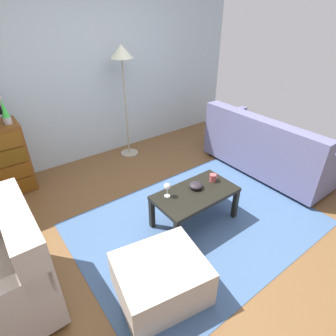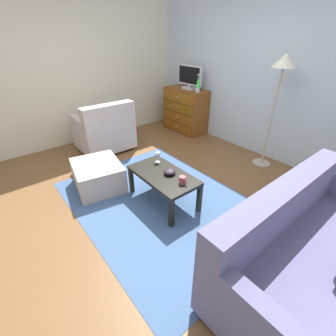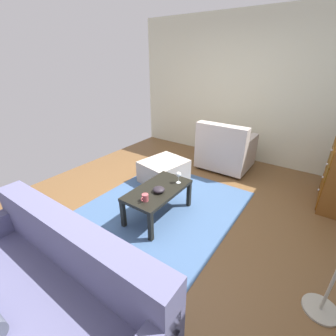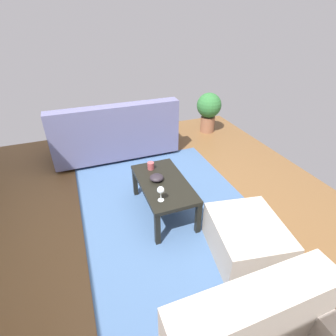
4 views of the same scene
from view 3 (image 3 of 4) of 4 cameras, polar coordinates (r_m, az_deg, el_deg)
ground_plane at (r=3.21m, az=1.78°, el=-11.13°), size 5.38×4.67×0.05m
wall_plain_left at (r=4.85m, az=19.04°, el=17.69°), size 0.12×4.67×2.67m
area_rug at (r=3.16m, az=-3.35°, el=-11.22°), size 2.60×1.90×0.01m
coffee_table at (r=2.94m, az=-2.51°, el=-6.07°), size 0.90×0.49×0.41m
wine_glass at (r=2.99m, az=2.64°, el=-1.70°), size 0.07×0.07×0.16m
mug at (r=2.67m, az=-5.71°, el=-7.32°), size 0.11×0.08×0.08m
bowl_decorative at (r=2.83m, az=-2.31°, el=-5.37°), size 0.15×0.15×0.07m
couch_large at (r=2.07m, az=-27.80°, el=-26.97°), size 0.85×1.83×0.86m
armchair at (r=4.37m, az=13.94°, el=4.25°), size 0.80×0.90×0.89m
ottoman at (r=3.86m, az=-1.04°, el=-0.73°), size 0.79×0.71×0.36m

